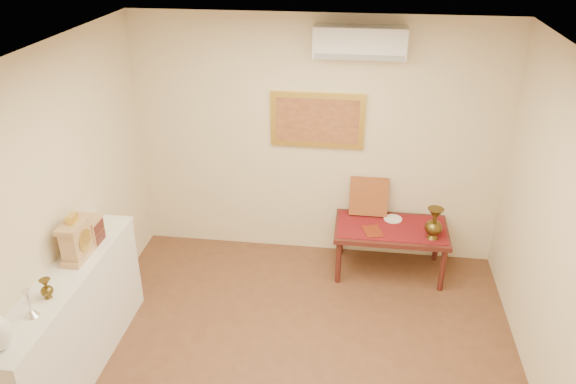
% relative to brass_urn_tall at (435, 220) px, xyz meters
% --- Properties ---
extents(ceiling, '(4.50, 4.50, 0.00)m').
position_rel_brass_urn_tall_xyz_m(ceiling, '(-1.26, -1.71, 1.93)').
color(ceiling, white).
rests_on(ceiling, ground).
extents(wall_back, '(4.00, 0.02, 2.70)m').
position_rel_brass_urn_tall_xyz_m(wall_back, '(-1.26, 0.54, 0.58)').
color(wall_back, beige).
rests_on(wall_back, ground).
extents(wall_left, '(0.02, 4.50, 2.70)m').
position_rel_brass_urn_tall_xyz_m(wall_left, '(-3.26, -1.71, 0.58)').
color(wall_left, beige).
rests_on(wall_left, ground).
extents(candlestick, '(0.11, 0.11, 0.23)m').
position_rel_brass_urn_tall_xyz_m(candlestick, '(-3.07, -2.20, 0.33)').
color(candlestick, silver).
rests_on(candlestick, display_ledge).
extents(brass_urn_small, '(0.09, 0.09, 0.21)m').
position_rel_brass_urn_tall_xyz_m(brass_urn_small, '(-3.06, -1.98, 0.32)').
color(brass_urn_small, brown).
rests_on(brass_urn_small, display_ledge).
extents(table_cloth, '(1.14, 0.59, 0.01)m').
position_rel_brass_urn_tall_xyz_m(table_cloth, '(-0.41, 0.17, -0.21)').
color(table_cloth, maroon).
rests_on(table_cloth, low_table).
extents(brass_urn_tall, '(0.18, 0.18, 0.42)m').
position_rel_brass_urn_tall_xyz_m(brass_urn_tall, '(0.00, 0.00, 0.00)').
color(brass_urn_tall, brown).
rests_on(brass_urn_tall, table_cloth).
extents(plate, '(0.20, 0.20, 0.01)m').
position_rel_brass_urn_tall_xyz_m(plate, '(-0.39, 0.34, -0.20)').
color(plate, silver).
rests_on(plate, table_cloth).
extents(menu, '(0.24, 0.29, 0.01)m').
position_rel_brass_urn_tall_xyz_m(menu, '(-0.61, 0.04, -0.20)').
color(menu, maroon).
rests_on(menu, table_cloth).
extents(cushion, '(0.42, 0.18, 0.43)m').
position_rel_brass_urn_tall_xyz_m(cushion, '(-0.67, 0.44, 0.00)').
color(cushion, maroon).
rests_on(cushion, table_cloth).
extents(display_ledge, '(0.37, 2.02, 0.98)m').
position_rel_brass_urn_tall_xyz_m(display_ledge, '(-3.09, -1.71, -0.28)').
color(display_ledge, white).
rests_on(display_ledge, floor).
extents(mantel_clock, '(0.17, 0.36, 0.41)m').
position_rel_brass_urn_tall_xyz_m(mantel_clock, '(-3.08, -1.43, 0.39)').
color(mantel_clock, tan).
rests_on(mantel_clock, display_ledge).
extents(wooden_chest, '(0.16, 0.21, 0.24)m').
position_rel_brass_urn_tall_xyz_m(wooden_chest, '(-3.07, -1.19, 0.34)').
color(wooden_chest, tan).
rests_on(wooden_chest, display_ledge).
extents(low_table, '(1.20, 0.70, 0.55)m').
position_rel_brass_urn_tall_xyz_m(low_table, '(-0.41, 0.17, -0.28)').
color(low_table, '#4C1C17').
rests_on(low_table, floor).
extents(painting, '(1.00, 0.06, 0.60)m').
position_rel_brass_urn_tall_xyz_m(painting, '(-1.26, 0.51, 0.83)').
color(painting, gold).
rests_on(painting, wall_back).
extents(ac_unit, '(0.90, 0.25, 0.30)m').
position_rel_brass_urn_tall_xyz_m(ac_unit, '(-0.86, 0.41, 1.68)').
color(ac_unit, silver).
rests_on(ac_unit, wall_back).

